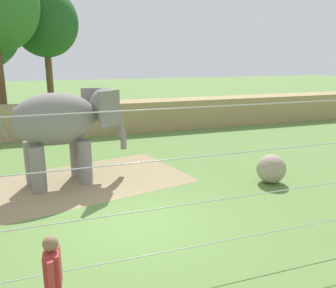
{
  "coord_description": "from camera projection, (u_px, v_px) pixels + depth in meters",
  "views": [
    {
      "loc": [
        -1.87,
        -7.94,
        4.07
      ],
      "look_at": [
        1.67,
        2.18,
        1.4
      ],
      "focal_mm": 37.17,
      "sensor_mm": 36.0,
      "label": 1
    }
  ],
  "objects": [
    {
      "name": "dirt_patch",
      "position": [
        90.0,
        180.0,
        11.84
      ],
      "size": [
        7.08,
        5.32,
        0.01
      ],
      "primitive_type": "cube",
      "rotation": [
        0.0,
        0.0,
        0.22
      ],
      "color": "#937F5B",
      "rests_on": "ground"
    },
    {
      "name": "enrichment_ball",
      "position": [
        271.0,
        169.0,
        11.53
      ],
      "size": [
        0.96,
        0.96,
        0.96
      ],
      "primitive_type": "sphere",
      "color": "gray",
      "rests_on": "ground"
    },
    {
      "name": "embankment_wall",
      "position": [
        84.0,
        119.0,
        18.93
      ],
      "size": [
        36.0,
        1.8,
        1.68
      ],
      "primitive_type": "cube",
      "color": "tan",
      "rests_on": "ground"
    },
    {
      "name": "elephant",
      "position": [
        66.0,
        122.0,
        11.24
      ],
      "size": [
        4.06,
        2.16,
        3.07
      ],
      "color": "gray",
      "rests_on": "ground"
    },
    {
      "name": "zookeeper",
      "position": [
        54.0,
        283.0,
        4.98
      ],
      "size": [
        0.25,
        0.59,
        1.67
      ],
      "color": "#33384C",
      "rests_on": "ground"
    },
    {
      "name": "ground_plane",
      "position": [
        134.0,
        222.0,
        8.85
      ],
      "size": [
        120.0,
        120.0,
        0.0
      ],
      "primitive_type": "plane",
      "color": "#5B7F3D"
    },
    {
      "name": "cable_fence",
      "position": [
        167.0,
        196.0,
        6.11
      ],
      "size": [
        9.62,
        0.22,
        3.39
      ],
      "color": "brown",
      "rests_on": "ground"
    },
    {
      "name": "tree_far_left",
      "position": [
        45.0,
        23.0,
        23.02
      ],
      "size": [
        4.32,
        4.32,
        8.61
      ],
      "color": "brown",
      "rests_on": "ground"
    }
  ]
}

